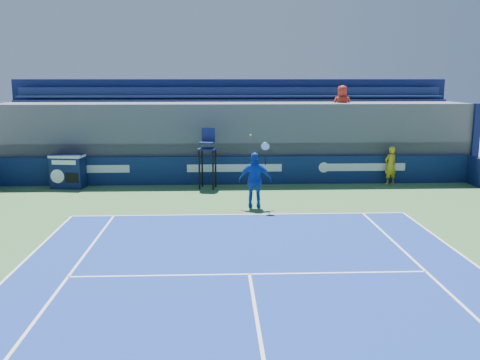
{
  "coord_description": "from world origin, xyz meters",
  "views": [
    {
      "loc": [
        -0.71,
        -5.21,
        4.43
      ],
      "look_at": [
        0.0,
        11.5,
        1.25
      ],
      "focal_mm": 40.0,
      "sensor_mm": 36.0,
      "label": 1
    }
  ],
  "objects_px": {
    "tennis_player": "(255,180)",
    "ball_person": "(390,165)",
    "umpire_chair": "(207,151)",
    "match_clock": "(68,170)"
  },
  "relations": [
    {
      "from": "umpire_chair",
      "to": "match_clock",
      "type": "bearing_deg",
      "value": 177.1
    },
    {
      "from": "match_clock",
      "to": "umpire_chair",
      "type": "relative_size",
      "value": 0.57
    },
    {
      "from": "ball_person",
      "to": "match_clock",
      "type": "xyz_separation_m",
      "value": [
        -13.43,
        -0.17,
        -0.08
      ]
    },
    {
      "from": "tennis_player",
      "to": "umpire_chair",
      "type": "bearing_deg",
      "value": 116.13
    },
    {
      "from": "umpire_chair",
      "to": "ball_person",
      "type": "bearing_deg",
      "value": 3.45
    },
    {
      "from": "umpire_chair",
      "to": "tennis_player",
      "type": "relative_size",
      "value": 0.96
    },
    {
      "from": "ball_person",
      "to": "match_clock",
      "type": "height_order",
      "value": "ball_person"
    },
    {
      "from": "tennis_player",
      "to": "match_clock",
      "type": "bearing_deg",
      "value": 153.2
    },
    {
      "from": "tennis_player",
      "to": "ball_person",
      "type": "bearing_deg",
      "value": 33.13
    },
    {
      "from": "ball_person",
      "to": "tennis_player",
      "type": "bearing_deg",
      "value": 10.13
    }
  ]
}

